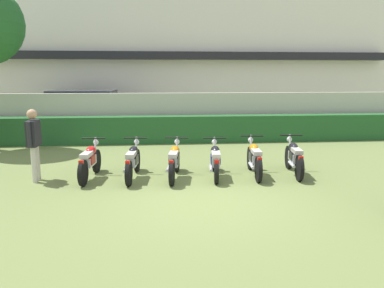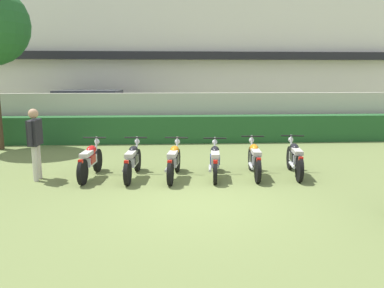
{
  "view_description": "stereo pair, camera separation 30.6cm",
  "coord_description": "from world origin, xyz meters",
  "px_view_note": "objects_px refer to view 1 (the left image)",
  "views": [
    {
      "loc": [
        -0.89,
        -7.33,
        2.55
      ],
      "look_at": [
        0.0,
        2.16,
        0.79
      ],
      "focal_mm": 35.17,
      "sensor_mm": 36.0,
      "label": 1
    },
    {
      "loc": [
        -0.59,
        -7.35,
        2.55
      ],
      "look_at": [
        0.0,
        2.16,
        0.79
      ],
      "focal_mm": 35.17,
      "sensor_mm": 36.0,
      "label": 2
    }
  ],
  "objects_px": {
    "motorcycle_in_row_1": "(133,161)",
    "motorcycle_in_row_2": "(174,161)",
    "motorcycle_in_row_3": "(215,160)",
    "inspector_person": "(34,139)",
    "parked_car": "(87,112)",
    "motorcycle_in_row_5": "(294,157)",
    "motorcycle_in_row_0": "(90,161)",
    "motorcycle_in_row_4": "(254,158)"
  },
  "relations": [
    {
      "from": "motorcycle_in_row_4",
      "to": "inspector_person",
      "type": "xyz_separation_m",
      "value": [
        -5.4,
        -0.03,
        0.6
      ]
    },
    {
      "from": "motorcycle_in_row_1",
      "to": "motorcycle_in_row_4",
      "type": "xyz_separation_m",
      "value": [
        3.07,
        -0.02,
        0.01
      ]
    },
    {
      "from": "motorcycle_in_row_0",
      "to": "motorcycle_in_row_3",
      "type": "xyz_separation_m",
      "value": [
        3.12,
        -0.12,
        -0.01
      ]
    },
    {
      "from": "motorcycle_in_row_1",
      "to": "motorcycle_in_row_5",
      "type": "relative_size",
      "value": 1.04
    },
    {
      "from": "motorcycle_in_row_2",
      "to": "motorcycle_in_row_3",
      "type": "xyz_separation_m",
      "value": [
        1.03,
        0.02,
        -0.01
      ]
    },
    {
      "from": "motorcycle_in_row_2",
      "to": "inspector_person",
      "type": "xyz_separation_m",
      "value": [
        -3.35,
        0.04,
        0.6
      ]
    },
    {
      "from": "motorcycle_in_row_3",
      "to": "motorcycle_in_row_2",
      "type": "bearing_deg",
      "value": 97.54
    },
    {
      "from": "motorcycle_in_row_2",
      "to": "motorcycle_in_row_1",
      "type": "bearing_deg",
      "value": 93.66
    },
    {
      "from": "motorcycle_in_row_2",
      "to": "motorcycle_in_row_0",
      "type": "bearing_deg",
      "value": 94.52
    },
    {
      "from": "motorcycle_in_row_4",
      "to": "inspector_person",
      "type": "height_order",
      "value": "inspector_person"
    },
    {
      "from": "parked_car",
      "to": "motorcycle_in_row_2",
      "type": "xyz_separation_m",
      "value": [
        3.44,
        -7.56,
        -0.49
      ]
    },
    {
      "from": "parked_car",
      "to": "motorcycle_in_row_4",
      "type": "bearing_deg",
      "value": -49.46
    },
    {
      "from": "parked_car",
      "to": "motorcycle_in_row_3",
      "type": "distance_m",
      "value": 8.78
    },
    {
      "from": "motorcycle_in_row_3",
      "to": "motorcycle_in_row_5",
      "type": "bearing_deg",
      "value": -82.39
    },
    {
      "from": "motorcycle_in_row_2",
      "to": "motorcycle_in_row_4",
      "type": "relative_size",
      "value": 1.0
    },
    {
      "from": "motorcycle_in_row_0",
      "to": "motorcycle_in_row_1",
      "type": "bearing_deg",
      "value": -87.59
    },
    {
      "from": "motorcycle_in_row_2",
      "to": "inspector_person",
      "type": "distance_m",
      "value": 3.41
    },
    {
      "from": "motorcycle_in_row_1",
      "to": "motorcycle_in_row_2",
      "type": "xyz_separation_m",
      "value": [
        1.03,
        -0.09,
        0.0
      ]
    },
    {
      "from": "motorcycle_in_row_5",
      "to": "inspector_person",
      "type": "distance_m",
      "value": 6.47
    },
    {
      "from": "motorcycle_in_row_1",
      "to": "motorcycle_in_row_3",
      "type": "height_order",
      "value": "motorcycle_in_row_1"
    },
    {
      "from": "parked_car",
      "to": "inspector_person",
      "type": "xyz_separation_m",
      "value": [
        0.09,
        -7.52,
        0.11
      ]
    },
    {
      "from": "motorcycle_in_row_1",
      "to": "inspector_person",
      "type": "bearing_deg",
      "value": 96.48
    },
    {
      "from": "parked_car",
      "to": "motorcycle_in_row_4",
      "type": "height_order",
      "value": "parked_car"
    },
    {
      "from": "motorcycle_in_row_3",
      "to": "inspector_person",
      "type": "height_order",
      "value": "inspector_person"
    },
    {
      "from": "motorcycle_in_row_1",
      "to": "motorcycle_in_row_4",
      "type": "bearing_deg",
      "value": -84.91
    },
    {
      "from": "motorcycle_in_row_4",
      "to": "motorcycle_in_row_3",
      "type": "bearing_deg",
      "value": 97.93
    },
    {
      "from": "motorcycle_in_row_1",
      "to": "motorcycle_in_row_2",
      "type": "relative_size",
      "value": 1.02
    },
    {
      "from": "motorcycle_in_row_4",
      "to": "motorcycle_in_row_5",
      "type": "height_order",
      "value": "motorcycle_in_row_5"
    },
    {
      "from": "inspector_person",
      "to": "parked_car",
      "type": "bearing_deg",
      "value": 90.65
    },
    {
      "from": "motorcycle_in_row_1",
      "to": "motorcycle_in_row_5",
      "type": "bearing_deg",
      "value": -84.83
    },
    {
      "from": "motorcycle_in_row_0",
      "to": "inspector_person",
      "type": "distance_m",
      "value": 1.4
    },
    {
      "from": "motorcycle_in_row_3",
      "to": "motorcycle_in_row_4",
      "type": "xyz_separation_m",
      "value": [
        1.02,
        0.05,
        0.02
      ]
    },
    {
      "from": "parked_car",
      "to": "motorcycle_in_row_2",
      "type": "height_order",
      "value": "parked_car"
    },
    {
      "from": "motorcycle_in_row_3",
      "to": "motorcycle_in_row_5",
      "type": "height_order",
      "value": "motorcycle_in_row_5"
    },
    {
      "from": "motorcycle_in_row_2",
      "to": "motorcycle_in_row_5",
      "type": "height_order",
      "value": "motorcycle_in_row_5"
    },
    {
      "from": "motorcycle_in_row_2",
      "to": "motorcycle_in_row_3",
      "type": "height_order",
      "value": "motorcycle_in_row_2"
    },
    {
      "from": "motorcycle_in_row_0",
      "to": "inspector_person",
      "type": "xyz_separation_m",
      "value": [
        -1.26,
        -0.11,
        0.6
      ]
    },
    {
      "from": "motorcycle_in_row_4",
      "to": "motorcycle_in_row_5",
      "type": "xyz_separation_m",
      "value": [
        1.05,
        0.0,
        0.0
      ]
    },
    {
      "from": "motorcycle_in_row_2",
      "to": "motorcycle_in_row_3",
      "type": "relative_size",
      "value": 1.05
    },
    {
      "from": "motorcycle_in_row_3",
      "to": "inspector_person",
      "type": "distance_m",
      "value": 4.42
    },
    {
      "from": "parked_car",
      "to": "inspector_person",
      "type": "bearing_deg",
      "value": -85.0
    },
    {
      "from": "parked_car",
      "to": "motorcycle_in_row_3",
      "type": "bearing_deg",
      "value": -55.02
    }
  ]
}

